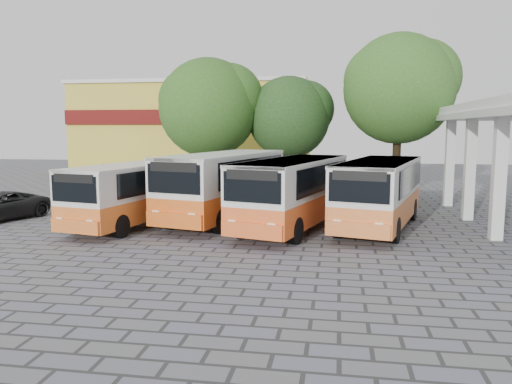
% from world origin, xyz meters
% --- Properties ---
extents(ground, '(90.00, 90.00, 0.00)m').
position_xyz_m(ground, '(0.00, 0.00, 0.00)').
color(ground, slate).
rests_on(ground, ground).
extents(shophouse_block, '(20.40, 10.40, 8.30)m').
position_xyz_m(shophouse_block, '(-11.00, 25.99, 4.16)').
color(shophouse_block, gold).
rests_on(shophouse_block, ground).
extents(bus_far_left, '(3.79, 7.94, 2.73)m').
position_xyz_m(bus_far_left, '(-7.08, 2.27, 1.58)').
color(bus_far_left, orange).
rests_on(bus_far_left, ground).
extents(bus_centre_left, '(4.62, 9.16, 3.14)m').
position_xyz_m(bus_centre_left, '(-3.41, 4.08, 1.81)').
color(bus_centre_left, orange).
rests_on(bus_centre_left, ground).
extents(bus_centre_right, '(4.58, 8.73, 2.98)m').
position_xyz_m(bus_centre_right, '(-0.09, 2.61, 1.72)').
color(bus_centre_right, orange).
rests_on(bus_centre_right, ground).
extents(bus_far_right, '(4.44, 8.57, 2.92)m').
position_xyz_m(bus_far_right, '(3.55, 3.32, 1.69)').
color(bus_far_right, orange).
rests_on(bus_far_right, ground).
extents(tree_left, '(6.62, 6.31, 8.72)m').
position_xyz_m(tree_left, '(-6.37, 12.95, 5.77)').
color(tree_left, '#382A14').
rests_on(tree_left, ground).
extents(tree_middle, '(5.53, 5.27, 7.61)m').
position_xyz_m(tree_middle, '(-1.35, 14.05, 5.15)').
color(tree_middle, '#3B2511').
rests_on(tree_middle, ground).
extents(tree_right, '(6.87, 6.54, 9.88)m').
position_xyz_m(tree_right, '(5.34, 12.84, 6.82)').
color(tree_right, black).
rests_on(tree_right, ground).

